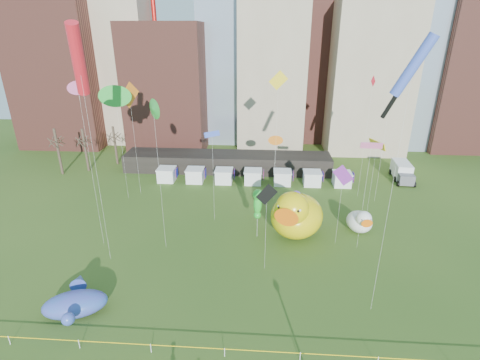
# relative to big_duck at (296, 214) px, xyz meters

# --- Properties ---
(ground) EXTENTS (160.00, 160.00, 0.00)m
(ground) POSITION_rel_big_duck_xyz_m (-6.90, -18.98, -3.14)
(ground) COLOR #2D4E18
(ground) RESTS_ON ground
(skyline) EXTENTS (101.00, 23.00, 68.00)m
(skyline) POSITION_rel_big_duck_xyz_m (-4.65, 42.08, 18.30)
(skyline) COLOR brown
(skyline) RESTS_ON ground
(pavilion) EXTENTS (38.00, 6.00, 3.20)m
(pavilion) POSITION_rel_big_duck_xyz_m (-10.90, 23.02, -1.54)
(pavilion) COLOR black
(pavilion) RESTS_ON ground
(vendor_tents) EXTENTS (33.24, 2.80, 2.40)m
(vendor_tents) POSITION_rel_big_duck_xyz_m (-5.88, 17.02, -2.03)
(vendor_tents) COLOR white
(vendor_tents) RESTS_ON ground
(bare_trees) EXTENTS (8.44, 6.44, 8.50)m
(bare_trees) POSITION_rel_big_duck_xyz_m (-37.07, 21.56, 0.88)
(bare_trees) COLOR #382B21
(bare_trees) RESTS_ON ground
(caution_tape) EXTENTS (50.00, 0.06, 0.90)m
(caution_tape) POSITION_rel_big_duck_xyz_m (-6.90, -18.98, -2.45)
(caution_tape) COLOR white
(caution_tape) RESTS_ON ground
(big_duck) EXTENTS (8.73, 9.76, 6.83)m
(big_duck) POSITION_rel_big_duck_xyz_m (0.00, 0.00, 0.00)
(big_duck) COLOR #DCC40B
(big_duck) RESTS_ON ground
(small_duck) EXTENTS (3.67, 4.61, 3.40)m
(small_duck) POSITION_rel_big_duck_xyz_m (8.48, 1.68, -1.58)
(small_duck) COLOR white
(small_duck) RESTS_ON ground
(seahorse_green) EXTENTS (1.59, 1.85, 6.57)m
(seahorse_green) POSITION_rel_big_duck_xyz_m (-4.76, -0.46, 1.79)
(seahorse_green) COLOR silver
(seahorse_green) RESTS_ON ground
(seahorse_purple) EXTENTS (1.30, 1.62, 5.37)m
(seahorse_purple) POSITION_rel_big_duck_xyz_m (0.12, 2.13, 0.67)
(seahorse_purple) COLOR silver
(seahorse_purple) RESTS_ON ground
(whale_inflatable) EXTENTS (6.40, 7.25, 2.53)m
(whale_inflatable) POSITION_rel_big_duck_xyz_m (-21.11, -14.97, -1.98)
(whale_inflatable) COLOR #4A3EAA
(whale_inflatable) RESTS_ON ground
(box_truck) EXTENTS (3.24, 7.12, 2.95)m
(box_truck) POSITION_rel_big_duck_xyz_m (20.14, 20.58, -1.62)
(box_truck) COLOR white
(box_truck) RESTS_ON ground
(kite_0) EXTENTS (2.73, 4.11, 25.15)m
(kite_0) POSITION_rel_big_duck_xyz_m (-21.47, -6.39, 18.60)
(kite_0) COLOR silver
(kite_0) RESTS_ON ground
(kite_1) EXTENTS (2.33, 0.51, 13.20)m
(kite_1) POSITION_rel_big_duck_xyz_m (7.36, -2.15, 9.60)
(kite_1) COLOR silver
(kite_1) RESTS_ON ground
(kite_2) EXTENTS (1.89, 2.00, 16.40)m
(kite_2) POSITION_rel_big_duck_xyz_m (13.03, 11.14, 11.43)
(kite_2) COLOR silver
(kite_2) RESTS_ON ground
(kite_3) EXTENTS (1.43, 1.87, 17.78)m
(kite_3) POSITION_rel_big_duck_xyz_m (-15.75, -3.53, 13.56)
(kite_3) COLOR silver
(kite_3) RESTS_ON ground
(kite_4) EXTENTS (1.53, 3.13, 10.95)m
(kite_4) POSITION_rel_big_duck_xyz_m (10.66, 6.40, 7.29)
(kite_4) COLOR silver
(kite_4) RESTS_ON ground
(kite_5) EXTENTS (2.76, 1.57, 24.19)m
(kite_5) POSITION_rel_big_duck_xyz_m (6.24, -12.76, 18.78)
(kite_5) COLOR silver
(kite_5) RESTS_ON ground
(kite_6) EXTENTS (1.77, 3.35, 17.52)m
(kite_6) POSITION_rel_big_duck_xyz_m (-23.90, 11.73, 12.36)
(kite_6) COLOR silver
(kite_6) RESTS_ON ground
(kite_7) EXTENTS (2.21, 1.22, 10.28)m
(kite_7) POSITION_rel_big_duck_xyz_m (4.91, -1.38, 5.78)
(kite_7) COLOR silver
(kite_7) RESTS_ON ground
(kite_8) EXTENTS (0.98, 1.26, 18.52)m
(kite_8) POSITION_rel_big_duck_xyz_m (10.92, 13.02, 13.61)
(kite_8) COLOR silver
(kite_8) RESTS_ON ground
(kite_9) EXTENTS (1.19, 1.08, 19.56)m
(kite_9) POSITION_rel_big_duck_xyz_m (-23.39, -3.71, 15.59)
(kite_9) COLOR silver
(kite_9) RESTS_ON ground
(kite_10) EXTENTS (2.24, 0.72, 10.15)m
(kite_10) POSITION_rel_big_duck_xyz_m (-3.77, -7.09, 5.72)
(kite_10) COLOR silver
(kite_10) RESTS_ON ground
(kite_11) EXTENTS (3.08, 0.85, 17.36)m
(kite_11) POSITION_rel_big_duck_xyz_m (-25.13, 9.56, 12.69)
(kite_11) COLOR silver
(kite_11) RESTS_ON ground
(kite_12) EXTENTS (2.66, 0.23, 19.36)m
(kite_12) POSITION_rel_big_duck_xyz_m (-2.44, 10.59, 14.51)
(kite_12) COLOR silver
(kite_12) RESTS_ON ground
(kite_13) EXTENTS (1.90, 1.66, 12.56)m
(kite_13) POSITION_rel_big_duck_xyz_m (-10.75, 3.61, 8.97)
(kite_13) COLOR silver
(kite_13) RESTS_ON ground
(kite_14) EXTENTS (1.49, 0.19, 9.89)m
(kite_14) POSITION_rel_big_duck_xyz_m (-2.45, 12.08, 5.98)
(kite_14) COLOR silver
(kite_14) RESTS_ON ground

